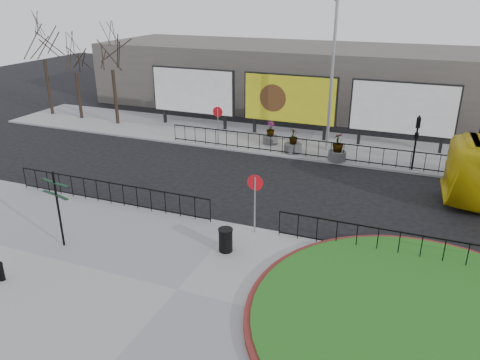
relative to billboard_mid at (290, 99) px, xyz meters
The scene contains 26 objects.
ground 13.31m from the billboard_mid, 83.40° to the right, with size 90.00×90.00×0.00m, color black.
pavement_near 18.21m from the billboard_mid, 85.23° to the right, with size 30.00×10.00×0.12m, color gray.
pavement_far 3.10m from the billboard_mid, 32.94° to the right, with size 44.00×6.00×0.12m, color gray.
brick_edge 19.36m from the billboard_mid, 62.06° to the right, with size 10.40×10.40×0.18m, color maroon.
grass_lawn 19.36m from the billboard_mid, 62.06° to the right, with size 10.00×10.00×0.22m, color #205115.
railing_near_left 14.15m from the billboard_mid, 108.73° to the right, with size 10.00×0.10×1.10m, color black, non-canonical shape.
railing_near_right 15.62m from the billboard_mid, 58.92° to the right, with size 9.00×0.10×1.10m, color black, non-canonical shape.
railing_far 4.84m from the billboard_mid, 55.75° to the right, with size 18.00×0.10×1.10m, color black, non-canonical shape.
speed_sign_far 5.04m from the billboard_mid, 134.46° to the right, with size 0.64×0.07×2.47m.
speed_sign_near 13.62m from the billboard_mid, 79.41° to the right, with size 0.64×0.07×2.47m.
billboard_left 7.00m from the billboard_mid, behind, with size 6.20×0.31×4.10m.
billboard_mid is the anchor object (origin of this frame).
billboard_right 7.00m from the billboard_mid, ahead, with size 6.20×0.31×4.10m.
lamp_post 4.23m from the billboard_mid, 33.25° to the right, with size 0.74×0.18×9.23m.
signal_pole_a 8.80m from the billboard_mid, 24.42° to the right, with size 0.22×0.26×3.00m.
signal_pole_b 11.60m from the billboard_mid, 18.28° to the right, with size 0.22×0.26×3.00m.
tree_left 12.63m from the billboard_mid, behind, with size 2.00×2.00×7.00m, color #2D2119, non-canonical shape.
tree_mid 16.05m from the billboard_mid, behind, with size 2.00×2.00×6.20m, color #2D2119, non-canonical shape.
tree_far 19.07m from the billboard_mid, behind, with size 2.00×2.00×7.50m, color #2D2119, non-canonical shape.
building_backdrop 9.15m from the billboard_mid, 80.57° to the left, with size 40.00×10.00×5.00m, color #5A544F.
fingerpost_sign 17.49m from the billboard_mid, 102.92° to the right, with size 1.42×0.51×3.03m.
bollard 20.23m from the billboard_mid, 102.13° to the right, with size 0.23×0.23×0.72m.
litter_bin 15.41m from the billboard_mid, 82.46° to the right, with size 0.55×0.55×0.91m.
planter_a 2.84m from the billboard_mid, 107.00° to the right, with size 0.95×0.95×1.44m.
planter_b 3.93m from the billboard_mid, 69.12° to the right, with size 1.06×1.06×1.49m.
planter_c 5.63m from the billboard_mid, 42.29° to the right, with size 1.01×1.01×1.63m.
Camera 1 is at (6.62, -16.08, 9.16)m, focal length 35.00 mm.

